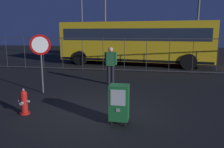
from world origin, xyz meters
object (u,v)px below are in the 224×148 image
at_px(fire_hydrant, 24,102).
at_px(bus_far, 150,39).
at_px(newspaper_box_primary, 119,102).
at_px(pedestrian, 111,64).
at_px(stop_sign, 41,51).
at_px(street_light_near_right, 105,4).
at_px(bus_near, 135,41).
at_px(street_light_far_left, 82,9).
at_px(street_light_near_left, 199,9).

distance_m(fire_hydrant, bus_far, 15.82).
distance_m(newspaper_box_primary, pedestrian, 4.42).
height_order(stop_sign, street_light_near_right, street_light_near_right).
bearing_deg(pedestrian, newspaper_box_primary, -76.52).
bearing_deg(street_light_near_right, bus_near, -21.92).
height_order(newspaper_box_primary, bus_near, bus_near).
xyz_separation_m(fire_hydrant, street_light_far_left, (-2.86, 14.43, 3.96)).
bearing_deg(street_light_near_right, stop_sign, -93.05).
relative_size(fire_hydrant, street_light_near_left, 0.12).
relative_size(fire_hydrant, stop_sign, 0.33).
bearing_deg(stop_sign, fire_hydrant, -75.48).
relative_size(fire_hydrant, street_light_near_right, 0.10).
distance_m(bus_far, street_light_near_right, 5.81).
height_order(bus_far, street_light_far_left, street_light_far_left).
bearing_deg(stop_sign, newspaper_box_primary, -35.86).
xyz_separation_m(newspaper_box_primary, bus_far, (0.45, 15.64, 1.14)).
bearing_deg(bus_far, street_light_far_left, -169.05).
bearing_deg(bus_near, street_light_near_right, 164.59).
distance_m(street_light_near_left, street_light_near_right, 6.63).
relative_size(street_light_near_left, street_light_far_left, 0.86).
distance_m(pedestrian, street_light_near_left, 7.79).
bearing_deg(street_light_near_left, bus_far, 118.38).
height_order(fire_hydrant, street_light_far_left, street_light_far_left).
height_order(fire_hydrant, newspaper_box_primary, newspaper_box_primary).
bearing_deg(fire_hydrant, stop_sign, 104.52).
bearing_deg(street_light_far_left, street_light_near_left, -27.14).
bearing_deg(street_light_near_left, pedestrian, -128.77).
bearing_deg(street_light_near_left, street_light_far_left, 152.86).
distance_m(stop_sign, street_light_near_right, 9.69).
bearing_deg(street_light_near_left, bus_near, 168.91).
bearing_deg(newspaper_box_primary, street_light_far_left, 111.02).
bearing_deg(street_light_near_left, fire_hydrant, -122.85).
height_order(pedestrian, bus_far, bus_far).
bearing_deg(bus_far, fire_hydrant, -100.17).
height_order(pedestrian, street_light_near_left, street_light_near_left).
relative_size(stop_sign, pedestrian, 1.34).
bearing_deg(newspaper_box_primary, street_light_near_left, 70.50).
xyz_separation_m(newspaper_box_primary, pedestrian, (-1.03, 4.28, 0.38)).
bearing_deg(newspaper_box_primary, pedestrian, 103.48).
bearing_deg(bus_far, street_light_near_left, -60.01).
height_order(pedestrian, bus_near, bus_near).
bearing_deg(street_light_far_left, fire_hydrant, -78.81).
distance_m(stop_sign, pedestrian, 3.05).
height_order(pedestrian, street_light_near_right, street_light_near_right).
bearing_deg(street_light_near_left, street_light_near_right, 164.79).
distance_m(pedestrian, bus_far, 11.47).
distance_m(pedestrian, street_light_near_right, 8.36).
xyz_separation_m(bus_far, street_light_near_left, (3.07, -5.69, 2.05)).
bearing_deg(fire_hydrant, street_light_far_left, 101.19).
xyz_separation_m(pedestrian, bus_near, (0.52, 6.45, 0.76)).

